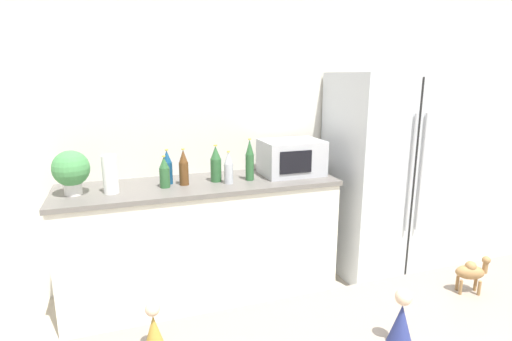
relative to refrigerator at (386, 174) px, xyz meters
name	(u,v)px	position (x,y,z in m)	size (l,w,h in m)	color
wall_back	(221,127)	(-1.37, 0.39, 0.42)	(8.00, 0.06, 2.55)	silver
back_counter	(202,239)	(-1.62, 0.06, -0.40)	(2.08, 0.63, 0.91)	silver
refrigerator	(386,174)	(0.00, 0.00, 0.00)	(0.93, 0.72, 1.72)	silver
potted_plant	(71,170)	(-2.50, 0.04, 0.22)	(0.24, 0.24, 0.30)	silver
paper_towel_roll	(110,174)	(-2.25, -0.01, 0.18)	(0.10, 0.10, 0.26)	white
microwave	(291,157)	(-0.87, 0.08, 0.19)	(0.48, 0.37, 0.28)	#B2B5BA
back_bottle_0	(184,168)	(-1.75, 0.04, 0.18)	(0.07, 0.07, 0.27)	brown
back_bottle_1	(216,164)	(-1.50, 0.06, 0.18)	(0.08, 0.08, 0.28)	#2D6033
back_bottle_2	(164,172)	(-1.89, 0.02, 0.16)	(0.07, 0.07, 0.23)	#2D6033
back_bottle_3	(167,168)	(-1.86, 0.11, 0.17)	(0.07, 0.07, 0.26)	navy
back_bottle_4	(250,160)	(-1.25, 0.02, 0.20)	(0.06, 0.06, 0.32)	#2D6033
back_bottle_5	(229,168)	(-1.43, -0.03, 0.17)	(0.07, 0.07, 0.25)	#B2B7BC
camel_figurine	(471,271)	(-1.11, -1.90, 0.20)	(0.11, 0.08, 0.13)	olive
wise_man_figurine_crimson	(154,330)	(-2.13, -1.85, 0.18)	(0.06, 0.06, 0.14)	#B28933
wise_man_figurine_purple	(401,321)	(-1.50, -2.05, 0.19)	(0.07, 0.07, 0.16)	navy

